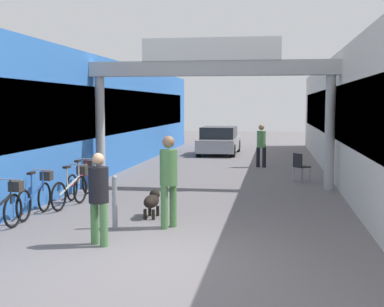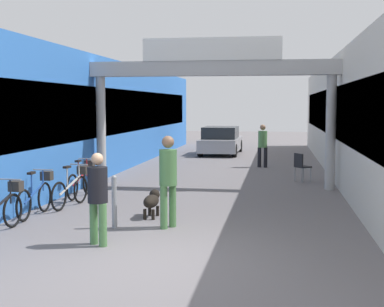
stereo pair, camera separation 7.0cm
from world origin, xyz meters
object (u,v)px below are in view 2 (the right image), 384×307
pedestrian_carrying_crate (263,143)px  dog_on_leash (152,201)px  pedestrian_with_dog (168,175)px  bicycle_red_farthest (82,180)px  bicycle_blue_second (37,195)px  bicycle_silver_third (72,188)px  cafe_chair_black_nearer (301,165)px  pedestrian_companion (98,193)px  bollard_post_metal (114,201)px  parked_car_silver (221,141)px  bicycle_black_nearest (1,209)px

pedestrian_carrying_crate → dog_on_leash: 9.76m
pedestrian_with_dog → bicycle_red_farthest: size_ratio=1.06×
bicycle_blue_second → bicycle_silver_third: same height
cafe_chair_black_nearer → bicycle_silver_third: bearing=-138.3°
pedestrian_companion → cafe_chair_black_nearer: size_ratio=1.78×
pedestrian_carrying_crate → bicycle_silver_third: bearing=-115.9°
bollard_post_metal → parked_car_silver: 15.81m
bicycle_blue_second → parked_car_silver: parked_car_silver is taller
dog_on_leash → bicycle_silver_third: size_ratio=0.45×
pedestrian_carrying_crate → cafe_chair_black_nearer: bearing=-71.0°
cafe_chair_black_nearer → parked_car_silver: size_ratio=0.22×
bicycle_silver_third → bicycle_red_farthest: (-0.26, 1.31, 0.00)m
pedestrian_carrying_crate → cafe_chair_black_nearer: pedestrian_carrying_crate is taller
bicycle_black_nearest → bollard_post_metal: (1.99, 0.69, 0.09)m
bollard_post_metal → bicycle_silver_third: bearing=129.6°
cafe_chair_black_nearer → bicycle_black_nearest: bearing=-127.5°
bicycle_red_farthest → bollard_post_metal: size_ratio=1.63×
pedestrian_with_dog → parked_car_silver: 15.65m
pedestrian_companion → parked_car_silver: size_ratio=0.39×
bicycle_black_nearest → parked_car_silver: 16.66m
pedestrian_carrying_crate → bicycle_red_farthest: bearing=-121.3°
pedestrian_carrying_crate → parked_car_silver: (-2.15, 5.18, -0.29)m
dog_on_leash → bicycle_red_farthest: bicycle_red_farthest is taller
pedestrian_companion → bicycle_blue_second: bearing=134.8°
pedestrian_with_dog → pedestrian_companion: 1.72m
bicycle_red_farthest → pedestrian_companion: bearing=-66.2°
bollard_post_metal → cafe_chair_black_nearer: (3.83, 6.89, 0.01)m
pedestrian_with_dog → bicycle_black_nearest: size_ratio=1.06×
pedestrian_with_dog → parked_car_silver: size_ratio=0.45×
bicycle_red_farthest → pedestrian_with_dog: bearing=-46.8°
bicycle_black_nearest → bicycle_silver_third: bearing=82.9°
bicycle_black_nearest → bollard_post_metal: bearing=19.0°
dog_on_leash → bollard_post_metal: bearing=-113.6°
pedestrian_with_dog → bicycle_red_farthest: bearing=133.2°
parked_car_silver → cafe_chair_black_nearer: bearing=-68.9°
dog_on_leash → parked_car_silver: 14.70m
pedestrian_carrying_crate → bollard_post_metal: 10.94m
dog_on_leash → bicycle_red_farthest: 3.26m
pedestrian_with_dog → parked_car_silver: (-0.64, 15.63, -0.39)m
bollard_post_metal → pedestrian_carrying_crate: bearing=76.6°
dog_on_leash → bicycle_silver_third: (-2.13, 0.89, 0.09)m
pedestrian_companion → parked_car_silver: (0.28, 17.08, -0.25)m
dog_on_leash → bicycle_black_nearest: size_ratio=0.45×
bicycle_blue_second → bollard_post_metal: bearing=-23.2°
pedestrian_with_dog → cafe_chair_black_nearer: bearing=67.4°
pedestrian_carrying_crate → bicycle_blue_second: 10.79m
dog_on_leash → pedestrian_with_dog: bearing=-59.5°
pedestrian_carrying_crate → bicycle_silver_third: pedestrian_carrying_crate is taller
bollard_post_metal → parked_car_silver: bearing=88.6°
pedestrian_carrying_crate → dog_on_leash: pedestrian_carrying_crate is taller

